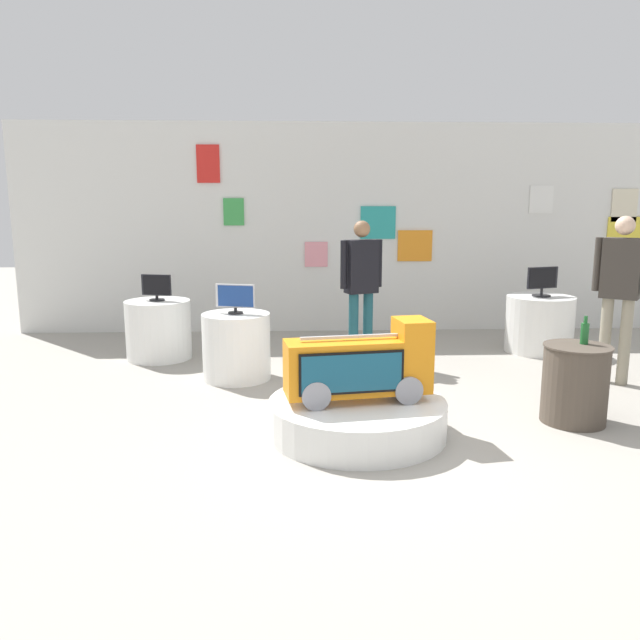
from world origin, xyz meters
TOP-DOWN VIEW (x-y plane):
  - ground_plane at (0.00, 0.00)m, footprint 30.00×30.00m
  - back_wall_display at (0.02, 4.72)m, footprint 10.11×0.13m
  - main_display_pedestal at (-0.34, 0.25)m, footprint 1.51×1.51m
  - novelty_firetruck_tv at (-0.31, 0.25)m, footprint 1.26×0.57m
  - display_pedestal_left_rear at (2.39, 3.16)m, footprint 0.88×0.88m
  - tv_on_left_rear at (2.39, 3.16)m, footprint 0.44×0.24m
  - display_pedestal_center_rear at (-1.52, 2.02)m, footprint 0.76×0.76m
  - tv_on_center_rear at (-1.52, 2.02)m, footprint 0.44×0.17m
  - display_pedestal_right_rear at (-2.59, 3.01)m, footprint 0.82×0.82m
  - tv_on_right_rear at (-2.59, 3.01)m, footprint 0.38×0.19m
  - side_table_round at (1.64, 0.47)m, footprint 0.59×0.59m
  - bottle_on_side_table at (1.72, 0.53)m, footprint 0.07×0.07m
  - shopper_browsing_near_truck at (-0.05, 2.66)m, footprint 0.53×0.33m
  - shopper_browsing_rear at (2.62, 1.67)m, footprint 0.46×0.39m

SIDE VIEW (x-z plane):
  - ground_plane at x=0.00m, z-range 0.00..0.00m
  - main_display_pedestal at x=-0.34m, z-range 0.00..0.30m
  - side_table_round at x=1.64m, z-range 0.01..0.72m
  - display_pedestal_left_rear at x=2.39m, z-range 0.00..0.75m
  - display_pedestal_center_rear at x=-1.52m, z-range 0.00..0.75m
  - display_pedestal_right_rear at x=-2.59m, z-range 0.00..0.75m
  - novelty_firetruck_tv at x=-0.31m, z-range 0.24..0.93m
  - bottle_on_side_table at x=1.72m, z-range 0.68..0.94m
  - tv_on_right_rear at x=-2.59m, z-range 0.75..1.08m
  - tv_on_center_rear at x=-1.52m, z-range 0.76..1.09m
  - tv_on_left_rear at x=2.39m, z-range 0.76..1.15m
  - shopper_browsing_near_truck at x=-0.05m, z-range 0.15..1.90m
  - shopper_browsing_rear at x=2.62m, z-range 0.16..1.98m
  - back_wall_display at x=0.02m, z-range 0.00..3.14m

